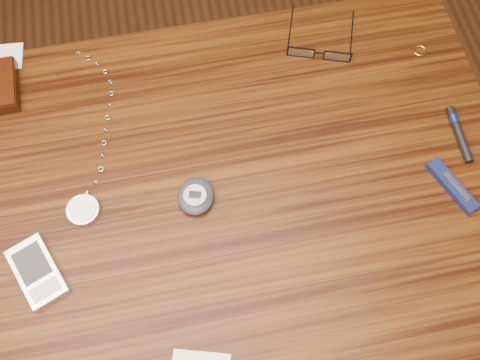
% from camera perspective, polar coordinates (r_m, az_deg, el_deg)
% --- Properties ---
extents(ground, '(3.80, 3.80, 0.00)m').
position_cam_1_polar(ground, '(1.55, -2.19, -12.61)').
color(ground, '#472814').
rests_on(ground, ground).
extents(desk, '(1.00, 0.70, 0.75)m').
position_cam_1_polar(desk, '(0.92, -3.61, -4.98)').
color(desk, '#331A08').
rests_on(desk, ground).
extents(eyeglasses, '(0.14, 0.14, 0.02)m').
position_cam_1_polar(eyeglasses, '(0.96, 8.46, 13.39)').
color(eyeglasses, black).
rests_on(eyeglasses, desk).
extents(gold_ring, '(0.03, 0.03, 0.00)m').
position_cam_1_polar(gold_ring, '(1.02, 18.62, 12.95)').
color(gold_ring, tan).
rests_on(gold_ring, desk).
extents(pocket_watch, '(0.09, 0.33, 0.02)m').
position_cam_1_polar(pocket_watch, '(0.85, -16.26, -2.47)').
color(pocket_watch, silver).
rests_on(pocket_watch, desk).
extents(pda_phone, '(0.09, 0.12, 0.02)m').
position_cam_1_polar(pda_phone, '(0.84, -20.84, -9.13)').
color(pda_phone, silver).
rests_on(pda_phone, desk).
extents(pedometer, '(0.07, 0.08, 0.03)m').
position_cam_1_polar(pedometer, '(0.82, -4.73, -1.70)').
color(pedometer, '#21262C').
rests_on(pedometer, desk).
extents(pocket_knife, '(0.06, 0.10, 0.01)m').
position_cam_1_polar(pocket_knife, '(0.89, 21.69, -0.57)').
color(pocket_knife, '#0C1537').
rests_on(pocket_knife, desk).
extents(black_blue_pen, '(0.02, 0.10, 0.01)m').
position_cam_1_polar(black_blue_pen, '(0.94, 22.30, 4.74)').
color(black_blue_pen, black).
rests_on(black_blue_pen, desk).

